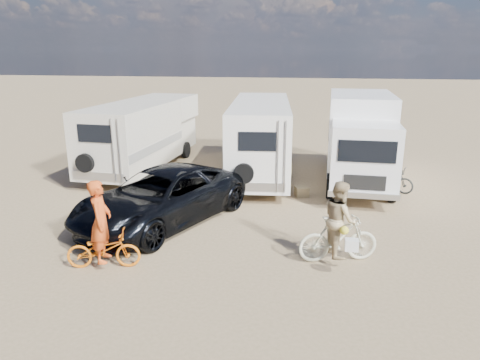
% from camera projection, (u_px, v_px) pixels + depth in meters
% --- Properties ---
extents(ground, '(140.00, 140.00, 0.00)m').
position_uv_depth(ground, '(230.00, 252.00, 10.84)').
color(ground, '#987E5A').
rests_on(ground, ground).
extents(rv_main, '(2.75, 7.34, 2.87)m').
position_uv_depth(rv_main, '(260.00, 139.00, 17.08)').
color(rv_main, silver).
rests_on(rv_main, ground).
extents(rv_left, '(2.77, 7.31, 2.75)m').
position_uv_depth(rv_left, '(143.00, 136.00, 18.17)').
color(rv_left, silver).
rests_on(rv_left, ground).
extents(box_truck, '(2.44, 6.13, 3.22)m').
position_uv_depth(box_truck, '(360.00, 141.00, 15.89)').
color(box_truck, white).
rests_on(box_truck, ground).
extents(dark_suv, '(4.60, 6.06, 1.53)m').
position_uv_depth(dark_suv, '(162.00, 197.00, 12.52)').
color(dark_suv, black).
rests_on(dark_suv, ground).
extents(bike_man, '(1.74, 0.92, 0.87)m').
position_uv_depth(bike_man, '(103.00, 250.00, 9.98)').
color(bike_man, '#D6650D').
rests_on(bike_man, ground).
extents(bike_woman, '(1.94, 1.00, 1.12)m').
position_uv_depth(bike_woman, '(338.00, 239.00, 10.24)').
color(bike_woman, beige).
rests_on(bike_woman, ground).
extents(rider_man, '(0.59, 0.77, 1.89)m').
position_uv_depth(rider_man, '(101.00, 229.00, 9.84)').
color(rider_man, '#CE4A17').
rests_on(rider_man, ground).
extents(rider_woman, '(0.87, 1.01, 1.77)m').
position_uv_depth(rider_woman, '(339.00, 226.00, 10.15)').
color(rider_woman, tan).
rests_on(rider_woman, ground).
extents(bike_parked, '(1.76, 1.26, 0.88)m').
position_uv_depth(bike_parked, '(389.00, 179.00, 15.41)').
color(bike_parked, black).
rests_on(bike_parked, ground).
extents(cooler, '(0.68, 0.59, 0.45)m').
position_uv_depth(cooler, '(176.00, 205.00, 13.46)').
color(cooler, navy).
rests_on(cooler, ground).
extents(crate, '(0.52, 0.52, 0.33)m').
position_uv_depth(crate, '(302.00, 191.00, 14.95)').
color(crate, olive).
rests_on(crate, ground).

